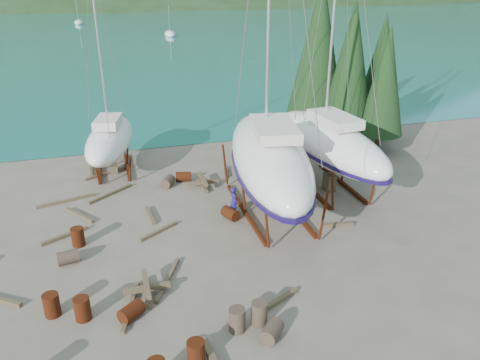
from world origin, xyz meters
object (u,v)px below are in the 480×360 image
object	(u,v)px
worker	(234,201)
large_sailboat_near	(269,156)
large_sailboat_far	(328,142)
small_sailboat_shore	(110,139)

from	to	relation	value
worker	large_sailboat_near	bearing A→B (deg)	-103.11
large_sailboat_near	large_sailboat_far	world-z (taller)	large_sailboat_near
small_sailboat_shore	worker	xyz separation A→B (m)	(5.67, -7.95, -1.26)
large_sailboat_near	large_sailboat_far	xyz separation A→B (m)	(4.23, 2.04, -0.33)
large_sailboat_far	small_sailboat_shore	distance (m)	13.18
small_sailboat_shore	worker	distance (m)	9.85
large_sailboat_far	worker	size ratio (longest dim) A/B	10.55
large_sailboat_far	worker	xyz separation A→B (m)	(-6.06, -1.99, -1.93)
large_sailboat_near	small_sailboat_shore	size ratio (longest dim) A/B	1.52
large_sailboat_near	small_sailboat_shore	distance (m)	11.02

